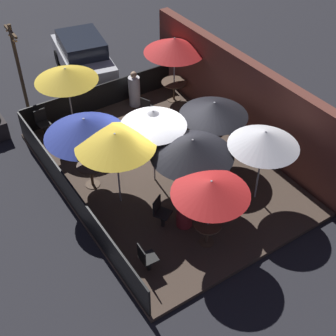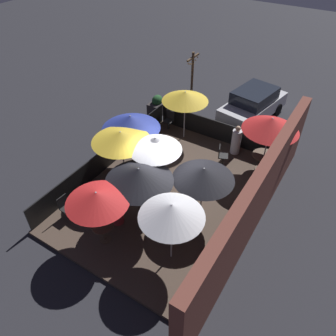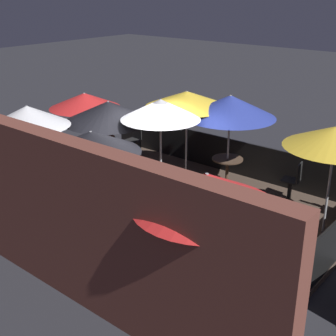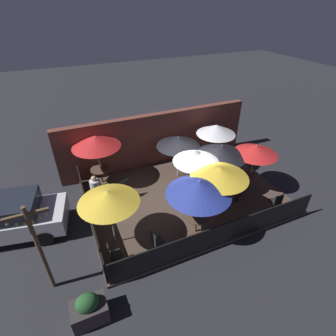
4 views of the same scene
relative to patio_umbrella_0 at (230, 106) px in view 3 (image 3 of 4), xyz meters
name	(u,v)px [view 3 (image 3 of 4)]	position (x,y,z in m)	size (l,w,h in m)	color
ground_plane	(156,211)	(0.60, 2.10, -2.23)	(60.00, 60.00, 0.00)	#26262B
patio_deck	(156,209)	(0.60, 2.10, -2.17)	(8.37, 6.04, 0.12)	#47382D
building_wall	(34,204)	(0.60, 5.36, -0.82)	(9.97, 0.36, 2.82)	brown
fence_front	(226,155)	(0.60, -0.87, -1.63)	(8.17, 0.05, 0.95)	black
fence_side_left	(330,248)	(-3.54, 2.10, -1.63)	(0.05, 5.84, 0.95)	black
patio_umbrella_0	(230,106)	(0.00, 0.00, 0.00)	(2.27, 2.27, 2.38)	#B2B2B7
patio_umbrella_1	(85,101)	(3.64, 1.50, -0.13)	(1.92, 1.92, 2.18)	#B2B2B7
patio_umbrella_2	(206,191)	(-2.56, 4.62, 0.08)	(2.15, 2.15, 2.45)	#B2B2B7
patio_umbrella_3	(336,137)	(-2.90, 0.73, -0.01)	(2.03, 2.03, 2.32)	#B2B2B7
patio_umbrella_4	(28,116)	(3.04, 3.69, 0.00)	(1.90, 1.90, 2.35)	#B2B2B7
patio_umbrella_5	(187,99)	(1.05, 0.37, 0.09)	(2.13, 2.13, 2.40)	#B2B2B7
patio_umbrella_6	(91,142)	(0.98, 3.63, -0.20)	(2.04, 2.04, 2.13)	#B2B2B7
patio_umbrella_7	(161,109)	(0.81, 1.67, 0.12)	(1.85, 1.85, 2.46)	#B2B2B7
patio_umbrella_8	(108,111)	(2.21, 1.98, -0.10)	(2.22, 2.22, 2.26)	#B2B2B7
dining_table_0	(227,164)	(0.00, 0.00, -1.52)	(0.79, 0.79, 0.75)	#4C3828
dining_table_1	(88,150)	(3.64, 1.50, -1.55)	(0.72, 0.72, 0.72)	#4C3828
dining_table_2	(203,286)	(-2.56, 4.62, -1.51)	(0.93, 0.93, 0.75)	#4C3828
patio_chair_0	(223,237)	(-1.90, 3.09, -1.58)	(0.52, 0.52, 0.95)	black
patio_chair_1	(134,138)	(3.55, -0.28, -1.62)	(0.42, 0.42, 0.90)	black
patio_chair_2	(135,155)	(2.47, 0.83, -1.59)	(0.55, 0.55, 0.94)	black
patio_chair_3	(293,180)	(-1.69, -0.28, -1.58)	(0.46, 0.46, 0.96)	black
patron_0	(112,158)	(2.80, 1.37, -1.60)	(0.49, 0.49, 1.16)	maroon
patron_1	(275,259)	(-3.05, 3.23, -1.50)	(0.52, 0.52, 1.35)	silver
patron_2	(76,185)	(2.06, 3.26, -1.57)	(0.49, 0.49, 1.18)	#236642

